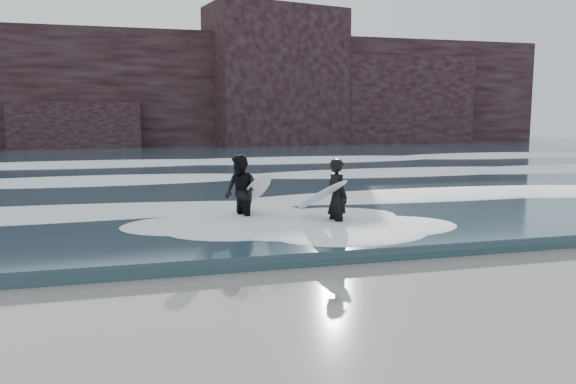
# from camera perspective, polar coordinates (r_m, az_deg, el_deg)

# --- Properties ---
(ground) EXTENTS (120.00, 120.00, 0.00)m
(ground) POSITION_cam_1_polar(r_m,az_deg,el_deg) (8.26, 10.68, -12.82)
(ground) COLOR #896755
(ground) RESTS_ON ground
(sea) EXTENTS (90.00, 52.00, 0.30)m
(sea) POSITION_cam_1_polar(r_m,az_deg,el_deg) (36.20, -9.70, 3.30)
(sea) COLOR #263C49
(sea) RESTS_ON ground
(headland) EXTENTS (70.00, 9.00, 10.00)m
(headland) POSITION_cam_1_polar(r_m,az_deg,el_deg) (53.09, -11.62, 9.87)
(headland) COLOR black
(headland) RESTS_ON ground
(foam_near) EXTENTS (60.00, 3.20, 0.20)m
(foam_near) POSITION_cam_1_polar(r_m,az_deg,el_deg) (16.49, -2.99, -0.93)
(foam_near) COLOR white
(foam_near) RESTS_ON sea
(foam_mid) EXTENTS (60.00, 4.00, 0.24)m
(foam_mid) POSITION_cam_1_polar(r_m,az_deg,el_deg) (23.32, -6.63, 1.63)
(foam_mid) COLOR white
(foam_mid) RESTS_ON sea
(foam_far) EXTENTS (60.00, 4.80, 0.30)m
(foam_far) POSITION_cam_1_polar(r_m,az_deg,el_deg) (32.21, -9.02, 3.31)
(foam_far) COLOR white
(foam_far) RESTS_ON sea
(surfer_left) EXTENTS (1.28, 1.87, 1.86)m
(surfer_left) POSITION_cam_1_polar(r_m,az_deg,el_deg) (13.76, 4.78, -0.43)
(surfer_left) COLOR black
(surfer_left) RESTS_ON ground
(surfer_right) EXTENTS (1.26, 1.91, 1.91)m
(surfer_right) POSITION_cam_1_polar(r_m,az_deg,el_deg) (14.29, -4.71, -0.01)
(surfer_right) COLOR black
(surfer_right) RESTS_ON ground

